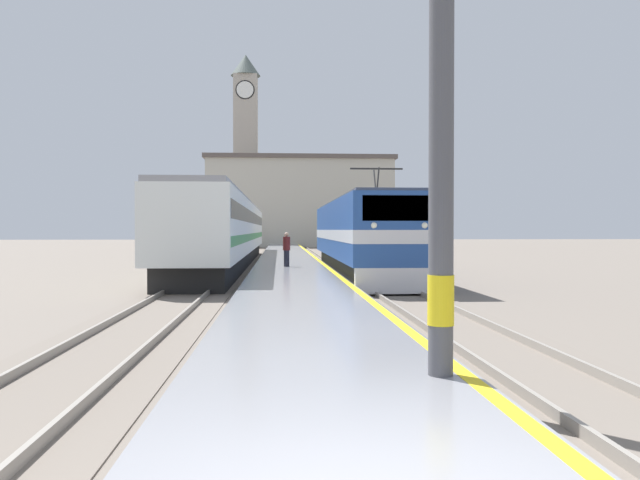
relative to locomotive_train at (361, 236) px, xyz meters
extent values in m
plane|color=#70665B|center=(-3.15, 5.40, -1.79)|extent=(200.00, 200.00, 0.00)
cube|color=gray|center=(-3.15, 0.40, -1.62)|extent=(3.60, 140.00, 0.35)
cube|color=yellow|center=(-1.50, 0.40, -1.44)|extent=(0.20, 140.00, 0.00)
cube|color=#70665B|center=(0.00, 0.40, -1.78)|extent=(2.83, 140.00, 0.02)
cube|color=gray|center=(-0.72, 0.40, -1.70)|extent=(0.07, 140.00, 0.14)
cube|color=gray|center=(0.72, 0.40, -1.70)|extent=(0.07, 140.00, 0.14)
cube|color=#70665B|center=(-6.71, 0.40, -1.78)|extent=(2.83, 140.00, 0.02)
cube|color=gray|center=(-7.43, 0.40, -1.70)|extent=(0.07, 140.00, 0.14)
cube|color=gray|center=(-6.00, 0.40, -1.70)|extent=(0.07, 140.00, 0.14)
cube|color=black|center=(0.00, 0.04, -1.34)|extent=(2.47, 17.03, 0.90)
cube|color=#23478C|center=(0.00, 0.04, 0.32)|extent=(2.90, 18.51, 2.42)
cube|color=silver|center=(0.00, 0.04, 0.07)|extent=(2.92, 18.53, 0.44)
cube|color=silver|center=(0.00, -9.06, -1.30)|extent=(2.75, 0.30, 0.81)
cube|color=black|center=(0.00, -9.15, 0.97)|extent=(2.32, 0.12, 0.80)
sphere|color=white|center=(-0.80, -9.19, 0.44)|extent=(0.20, 0.20, 0.20)
sphere|color=white|center=(0.80, -9.19, 0.44)|extent=(0.20, 0.20, 0.20)
cube|color=#4C4C51|center=(0.00, 0.04, 1.58)|extent=(2.61, 17.59, 0.12)
cylinder|color=#333333|center=(0.00, -4.94, 2.14)|extent=(0.06, 0.63, 1.03)
cylinder|color=#333333|center=(0.00, -4.24, 2.14)|extent=(0.06, 0.63, 1.03)
cube|color=#262626|center=(0.00, -4.59, 2.64)|extent=(2.03, 0.08, 0.06)
cube|color=black|center=(-6.71, 8.82, -1.34)|extent=(2.47, 34.05, 0.90)
cube|color=silver|center=(-6.71, 8.82, 0.45)|extent=(2.90, 35.46, 2.68)
cube|color=black|center=(-6.71, 8.82, 0.99)|extent=(2.92, 34.76, 0.64)
cube|color=#338442|center=(-6.71, 8.82, -0.09)|extent=(2.92, 34.76, 0.36)
cube|color=gray|center=(-6.71, 8.82, 1.89)|extent=(2.67, 35.46, 0.20)
cylinder|color=#4C4C51|center=(-1.81, -21.07, 2.72)|extent=(0.30, 0.30, 8.31)
cylinder|color=yellow|center=(-1.81, -21.07, -0.54)|extent=(0.32, 0.32, 0.60)
cylinder|color=#23232D|center=(-3.39, 1.00, -1.06)|extent=(0.26, 0.26, 0.77)
cylinder|color=maroon|center=(-3.39, 1.00, -0.35)|extent=(0.34, 0.34, 0.64)
sphere|color=tan|center=(-3.39, 1.00, 0.07)|extent=(0.21, 0.21, 0.21)
cube|color=#ADA393|center=(-8.16, 54.88, 9.44)|extent=(3.11, 3.11, 22.47)
cylinder|color=black|center=(-8.16, 53.31, 18.50)|extent=(2.48, 0.06, 2.48)
cylinder|color=white|center=(-8.16, 53.28, 18.50)|extent=(2.18, 0.10, 2.18)
cone|color=#47514C|center=(-8.16, 54.88, 22.07)|extent=(3.88, 3.88, 2.80)
cube|color=#B7B2A3|center=(-1.23, 47.60, 3.43)|extent=(22.12, 6.95, 10.44)
cube|color=#564C47|center=(-1.23, 47.60, 8.90)|extent=(22.72, 7.55, 0.50)
camera|label=1|loc=(-3.73, -28.38, 0.30)|focal=35.00mm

